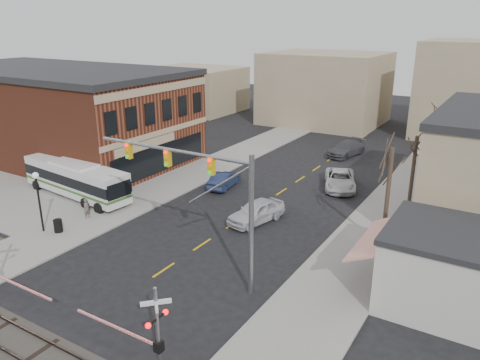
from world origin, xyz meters
name	(u,v)px	position (x,y,z in m)	size (l,w,h in m)	color
ground	(141,285)	(0.00, 0.00, 0.00)	(160.00, 160.00, 0.00)	black
sidewalk_west	(207,169)	(-9.50, 20.00, 0.06)	(5.00, 60.00, 0.12)	gray
sidewalk_east	(396,205)	(9.50, 20.00, 0.06)	(5.00, 60.00, 0.12)	gray
brick_building	(55,112)	(-26.98, 16.00, 4.81)	(30.40, 15.40, 9.60)	brown
awning_shop	(467,273)	(15.97, 7.00, 2.16)	(9.74, 6.20, 4.30)	beige
tree_east_a	(387,198)	(10.50, 12.00, 3.50)	(0.28, 0.28, 6.75)	#382B21
tree_east_b	(412,177)	(10.80, 18.00, 3.27)	(0.28, 0.28, 6.30)	#382B21
tree_east_c	(435,148)	(11.00, 26.00, 3.72)	(0.28, 0.28, 7.20)	#382B21
transit_bus	(76,179)	(-14.38, 7.77, 1.68)	(11.64, 3.66, 2.94)	silver
traffic_signal_mast	(206,186)	(2.84, 2.64, 5.77)	(10.66, 0.30, 8.00)	gray
rr_crossing_east	(150,326)	(4.90, -4.56, 1.97)	(5.60, 1.36, 4.00)	gray
street_lamp	(37,190)	(-10.81, 1.66, 3.27)	(0.44, 0.44, 4.41)	black
trash_bin	(58,226)	(-9.77, 2.15, 0.58)	(0.60, 0.60, 0.93)	black
car_a	(256,211)	(1.26, 11.20, 0.84)	(1.97, 4.91, 1.67)	silver
car_b	(224,180)	(-5.00, 16.40, 0.71)	(1.51, 4.33, 1.43)	#1B2545
car_c	(340,180)	(4.05, 21.60, 0.79)	(2.62, 5.68, 1.58)	silver
car_d	(346,149)	(0.93, 32.26, 0.80)	(2.25, 5.53, 1.61)	#46464C
pedestrian_near	(87,208)	(-9.94, 4.94, 0.89)	(0.56, 0.37, 1.55)	#61564E
pedestrian_far	(112,200)	(-9.43, 7.04, 0.96)	(0.82, 0.64, 1.68)	#33415A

